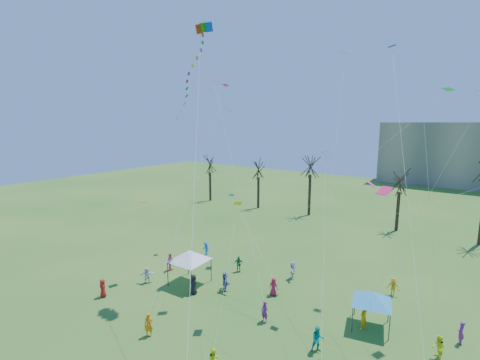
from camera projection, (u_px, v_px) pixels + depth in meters
The scene contains 6 objects.
bare_tree_row at pixel (410, 180), 44.94m from camera, with size 67.06×7.39×12.30m.
big_box_kite at pixel (192, 79), 27.96m from camera, with size 6.30×7.62×26.46m.
canopy_tent_white at pixel (189, 255), 31.04m from camera, with size 4.40×4.40×3.30m.
canopy_tent_blue at pixel (372, 297), 24.43m from camera, with size 3.67×3.67×2.82m.
festival_crowd at pixel (271, 304), 26.34m from camera, with size 26.36×17.02×1.85m.
small_kites_aloft at pixel (303, 146), 26.29m from camera, with size 28.39×16.03×30.61m.
Camera 1 is at (12.37, -13.86, 15.01)m, focal length 25.00 mm.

